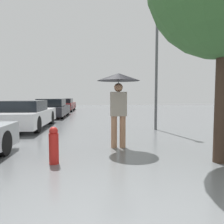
% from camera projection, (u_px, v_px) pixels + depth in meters
% --- Properties ---
extents(pedestrian, '(1.13, 1.13, 1.99)m').
position_uv_depth(pedestrian, '(118.00, 89.00, 5.78)').
color(pedestrian, '#9E7051').
rests_on(pedestrian, ground_plane).
extents(parked_car_second, '(1.72, 4.14, 1.19)m').
position_uv_depth(parked_car_second, '(26.00, 115.00, 9.34)').
color(parked_car_second, silver).
rests_on(parked_car_second, ground_plane).
extents(parked_car_third, '(1.84, 4.10, 1.19)m').
position_uv_depth(parked_car_third, '(52.00, 108.00, 14.32)').
color(parked_car_third, black).
rests_on(parked_car_third, ground_plane).
extents(parked_car_farthest, '(1.78, 4.58, 1.13)m').
position_uv_depth(parked_car_farthest, '(64.00, 105.00, 20.13)').
color(parked_car_farthest, maroon).
rests_on(parked_car_farthest, ground_plane).
extents(street_lamp, '(0.25, 0.25, 4.76)m').
position_uv_depth(street_lamp, '(157.00, 61.00, 8.80)').
color(street_lamp, '#515456').
rests_on(street_lamp, ground_plane).
extents(fire_hydrant, '(0.20, 0.20, 0.77)m').
position_uv_depth(fire_hydrant, '(54.00, 145.00, 4.47)').
color(fire_hydrant, '#B21E19').
rests_on(fire_hydrant, ground_plane).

